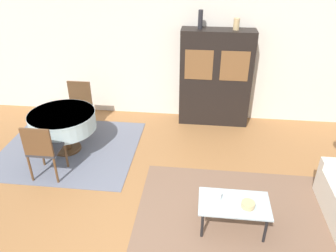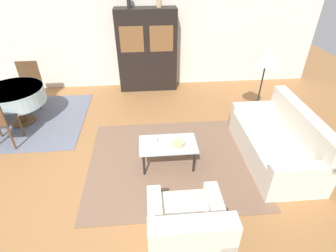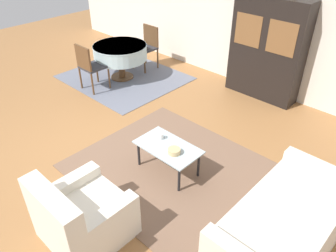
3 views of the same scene
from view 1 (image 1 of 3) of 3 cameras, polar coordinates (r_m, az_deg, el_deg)
ground_plane at (r=4.23m, az=-5.17°, el=-20.83°), size 14.00×14.00×0.00m
wall_back at (r=6.56m, az=0.47°, el=12.81°), size 10.00×0.06×2.70m
area_rug at (r=4.58m, az=11.79°, el=-16.35°), size 2.67×2.26×0.01m
dining_rug at (r=6.13m, az=-16.67°, el=-3.74°), size 2.36×2.10×0.01m
coffee_table at (r=4.27m, az=11.41°, el=-13.46°), size 0.88×0.51×0.41m
display_cabinet at (r=6.43m, az=8.23°, el=8.22°), size 1.35×0.41×1.86m
dining_table at (r=5.83m, az=-17.88°, el=0.80°), size 1.11×1.11×0.72m
dining_chair_near at (r=5.25m, az=-20.98°, el=-3.60°), size 0.44×0.44×0.93m
dining_chair_far at (r=6.48m, az=-15.28°, el=3.82°), size 0.44×0.44×0.93m
cup at (r=4.24m, az=8.82°, el=-11.92°), size 0.07×0.07×0.08m
bowl at (r=4.20m, az=13.77°, el=-13.16°), size 0.17×0.17×0.07m
vase_tall at (r=6.12m, az=5.67°, el=17.98°), size 0.08×0.08×0.33m
vase_short at (r=6.16m, az=11.83°, el=16.99°), size 0.11×0.11×0.20m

